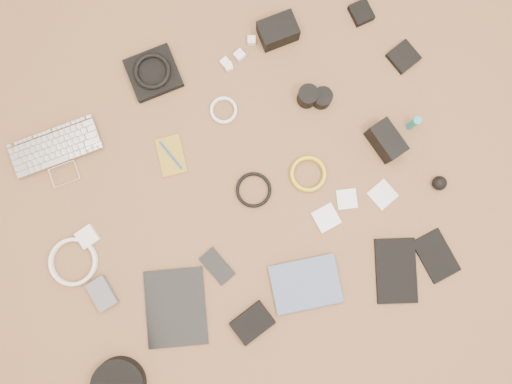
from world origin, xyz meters
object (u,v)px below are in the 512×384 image
object	(u,v)px
phone	(217,266)
paperback	(311,309)
dslr_camera	(278,31)
tablet	(176,307)
laptop	(60,159)

from	to	relation	value
phone	paperback	distance (m)	0.34
dslr_camera	paperback	size ratio (longest dim) A/B	0.57
phone	paperback	size ratio (longest dim) A/B	0.54
tablet	phone	size ratio (longest dim) A/B	2.15
laptop	paperback	bearing A→B (deg)	-51.26
laptop	tablet	distance (m)	0.64
tablet	paperback	xyz separation A→B (m)	(0.42, -0.16, 0.01)
laptop	dslr_camera	xyz separation A→B (m)	(0.85, 0.16, 0.02)
tablet	phone	bearing A→B (deg)	39.66
phone	tablet	bearing A→B (deg)	-176.09
paperback	dslr_camera	bearing A→B (deg)	-5.06
laptop	tablet	bearing A→B (deg)	-71.87
tablet	dslr_camera	bearing A→B (deg)	64.74
dslr_camera	paperback	distance (m)	0.95
tablet	paperback	distance (m)	0.45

